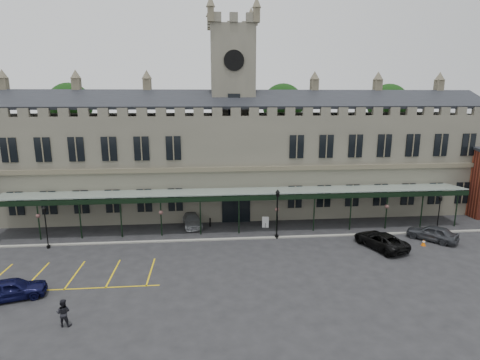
{
  "coord_description": "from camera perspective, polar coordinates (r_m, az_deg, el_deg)",
  "views": [
    {
      "loc": [
        -3.28,
        -29.88,
        13.92
      ],
      "look_at": [
        0.0,
        6.0,
        6.0
      ],
      "focal_mm": 28.0,
      "sensor_mm": 36.0,
      "label": 1
    }
  ],
  "objects": [
    {
      "name": "ground",
      "position": [
        33.12,
        0.97,
        -12.45
      ],
      "size": [
        140.0,
        140.0,
        0.0
      ],
      "primitive_type": "plane",
      "color": "black"
    },
    {
      "name": "station_building",
      "position": [
        46.5,
        -1.11,
        3.17
      ],
      "size": [
        60.0,
        10.36,
        17.3
      ],
      "color": "#5B584C",
      "rests_on": "ground"
    },
    {
      "name": "clock_tower",
      "position": [
        46.0,
        -1.15,
        11.39
      ],
      "size": [
        5.6,
        5.6,
        24.8
      ],
      "color": "#5B584C",
      "rests_on": "ground"
    },
    {
      "name": "canopy",
      "position": [
        39.21,
        -0.19,
        -4.68
      ],
      "size": [
        50.0,
        4.1,
        4.3
      ],
      "color": "#8C9E93",
      "rests_on": "ground"
    },
    {
      "name": "kerb",
      "position": [
        38.14,
        0.07,
        -8.91
      ],
      "size": [
        60.0,
        0.4,
        0.12
      ],
      "primitive_type": "cube",
      "color": "gray",
      "rests_on": "ground"
    },
    {
      "name": "parking_markings",
      "position": [
        33.38,
        -24.1,
        -13.4
      ],
      "size": [
        16.0,
        6.0,
        0.01
      ],
      "primitive_type": null,
      "color": "gold",
      "rests_on": "ground"
    },
    {
      "name": "tree_behind_left",
      "position": [
        57.99,
        -24.46,
        10.22
      ],
      "size": [
        6.0,
        6.0,
        16.0
      ],
      "color": "#332314",
      "rests_on": "ground"
    },
    {
      "name": "tree_behind_mid",
      "position": [
        56.03,
        6.52,
        11.19
      ],
      "size": [
        6.0,
        6.0,
        16.0
      ],
      "color": "#332314",
      "rests_on": "ground"
    },
    {
      "name": "tree_behind_right",
      "position": [
        61.29,
        21.59,
        10.52
      ],
      "size": [
        6.0,
        6.0,
        16.0
      ],
      "color": "#332314",
      "rests_on": "ground"
    },
    {
      "name": "lamp_post_left",
      "position": [
        39.57,
        -27.5,
        -5.88
      ],
      "size": [
        0.39,
        0.39,
        4.16
      ],
      "color": "black",
      "rests_on": "ground"
    },
    {
      "name": "lamp_post_mid",
      "position": [
        37.64,
        5.7,
        -4.49
      ],
      "size": [
        0.48,
        0.48,
        5.11
      ],
      "color": "black",
      "rests_on": "ground"
    },
    {
      "name": "lamp_post_right",
      "position": [
        44.3,
        28.07,
        -4.1
      ],
      "size": [
        0.39,
        0.39,
        4.14
      ],
      "color": "black",
      "rests_on": "ground"
    },
    {
      "name": "traffic_cone",
      "position": [
        40.53,
        26.19,
        -8.55
      ],
      "size": [
        0.4,
        0.4,
        0.64
      ],
      "rotation": [
        0.0,
        0.0,
        -0.1
      ],
      "color": "orange",
      "rests_on": "ground"
    },
    {
      "name": "sign_board",
      "position": [
        41.28,
        3.9,
        -6.45
      ],
      "size": [
        0.72,
        0.19,
        1.24
      ],
      "rotation": [
        0.0,
        0.0,
        -0.19
      ],
      "color": "black",
      "rests_on": "ground"
    },
    {
      "name": "bollard_left",
      "position": [
        41.71,
        -4.57,
        -6.44
      ],
      "size": [
        0.17,
        0.17,
        0.96
      ],
      "primitive_type": "cylinder",
      "color": "black",
      "rests_on": "ground"
    },
    {
      "name": "bollard_right",
      "position": [
        42.38,
        5.69,
        -6.16
      ],
      "size": [
        0.17,
        0.17,
        0.95
      ],
      "primitive_type": "cylinder",
      "color": "black",
      "rests_on": "ground"
    },
    {
      "name": "car_left_a",
      "position": [
        31.8,
        -31.39,
        -13.99
      ],
      "size": [
        4.76,
        2.89,
        1.51
      ],
      "primitive_type": "imported",
      "rotation": [
        0.0,
        0.0,
        1.84
      ],
      "color": "black",
      "rests_on": "ground"
    },
    {
      "name": "car_taxi",
      "position": [
        42.05,
        -7.34,
        -6.06
      ],
      "size": [
        2.61,
        4.9,
        1.35
      ],
      "primitive_type": "imported",
      "rotation": [
        0.0,
        0.0,
        0.16
      ],
      "color": "gray",
      "rests_on": "ground"
    },
    {
      "name": "car_van",
      "position": [
        38.22,
        20.61,
        -8.58
      ],
      "size": [
        4.18,
        5.97,
        1.51
      ],
      "primitive_type": "imported",
      "rotation": [
        0.0,
        0.0,
        3.48
      ],
      "color": "black",
      "rests_on": "ground"
    },
    {
      "name": "car_right_a",
      "position": [
        42.18,
        27.24,
        -7.16
      ],
      "size": [
        4.53,
        4.71,
        1.59
      ],
      "primitive_type": "imported",
      "rotation": [
        0.0,
        0.0,
        3.88
      ],
      "color": "#34363B",
      "rests_on": "ground"
    },
    {
      "name": "person_b",
      "position": [
        26.94,
        -25.32,
        -17.81
      ],
      "size": [
        0.9,
        0.72,
        1.79
      ],
      "primitive_type": "imported",
      "rotation": [
        0.0,
        0.0,
        3.09
      ],
      "color": "black",
      "rests_on": "ground"
    }
  ]
}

